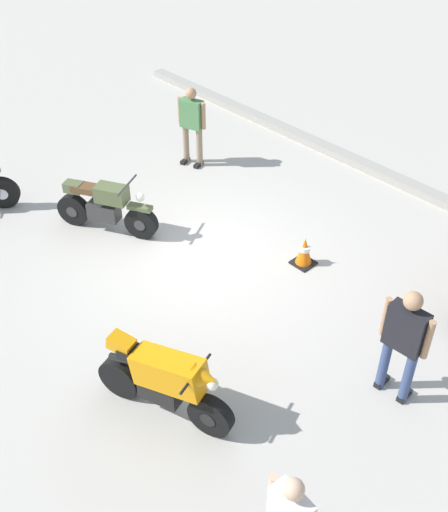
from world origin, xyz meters
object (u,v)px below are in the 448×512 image
object	(u,v)px
motorcycle_olive_vintage	(105,207)
person_in_green_shirt	(192,122)
traffic_cone	(304,251)
person_in_black_shirt	(404,338)
motorcycle_orange_sportbike	(164,380)

from	to	relation	value
motorcycle_olive_vintage	person_in_green_shirt	bearing A→B (deg)	77.87
motorcycle_olive_vintage	traffic_cone	size ratio (longest dim) A/B	3.37
person_in_black_shirt	person_in_green_shirt	world-z (taller)	person_in_black_shirt
motorcycle_orange_sportbike	person_in_green_shirt	bearing A→B (deg)	117.49
motorcycle_olive_vintage	motorcycle_orange_sportbike	bearing A→B (deg)	-52.99
motorcycle_olive_vintage	person_in_black_shirt	world-z (taller)	person_in_black_shirt
motorcycle_olive_vintage	traffic_cone	xyz separation A→B (m)	(3.09, 1.87, -0.23)
motorcycle_orange_sportbike	person_in_green_shirt	world-z (taller)	person_in_green_shirt
person_in_green_shirt	traffic_cone	xyz separation A→B (m)	(3.90, -0.88, -0.70)
traffic_cone	person_in_black_shirt	bearing A→B (deg)	-25.15
motorcycle_olive_vintage	traffic_cone	bearing A→B (deg)	2.45
person_in_black_shirt	motorcycle_olive_vintage	bearing A→B (deg)	92.62
traffic_cone	motorcycle_olive_vintage	bearing A→B (deg)	-148.85
motorcycle_orange_sportbike	traffic_cone	xyz separation A→B (m)	(-0.84, 3.64, -0.33)
motorcycle_olive_vintage	motorcycle_orange_sportbike	distance (m)	4.31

